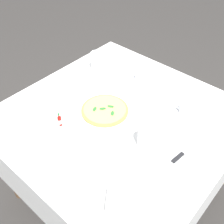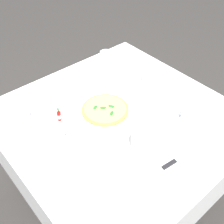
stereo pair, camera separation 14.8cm
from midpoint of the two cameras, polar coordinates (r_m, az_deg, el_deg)
The scene contains 17 objects.
ground_plane at distance 2.06m, azimuth -1.01°, elevation -15.80°, with size 8.00×8.00×0.00m, color #33302D.
dining_table at distance 1.58m, azimuth -1.27°, elevation -4.27°, with size 1.17×1.17×0.73m.
pizza_plate at distance 1.50m, azimuth -4.32°, elevation -0.07°, with size 0.30×0.30×0.02m.
pizza at distance 1.49m, azimuth -4.35°, elevation 0.31°, with size 0.26×0.26×0.02m.
coffee_cup_right_edge at distance 1.52m, azimuth 12.43°, elevation 0.38°, with size 0.13×0.13×0.06m.
coffee_cup_near_right at distance 1.36m, azimuth -13.33°, elevation -6.05°, with size 0.13×0.13×0.07m.
coffee_cup_far_left at distance 1.72m, azimuth 3.59°, elevation 7.21°, with size 0.13×0.13×0.06m.
coffee_cup_far_right at distance 1.50m, azimuth -20.80°, elevation -2.69°, with size 0.13×0.13×0.06m.
water_glass_near_left at distance 1.60m, azimuth -14.95°, elevation 3.34°, with size 0.06×0.06×0.11m.
water_glass_left_edge at distance 1.31m, azimuth 3.48°, elevation -5.47°, with size 0.07×0.07×0.12m.
water_glass_center_back at distance 1.81m, azimuth -5.57°, elevation 10.13°, with size 0.08×0.08×0.12m.
napkin_folded at distance 1.32m, azimuth 11.49°, elevation -8.69°, with size 0.22×0.14×0.02m.
dinner_knife at distance 1.32m, azimuth 11.65°, elevation -8.24°, with size 0.20×0.04×0.01m.
hot_sauce_bottle at distance 1.46m, azimuth -13.65°, elevation -1.82°, with size 0.02×0.02×0.08m.
salt_shaker at distance 1.48m, azimuth -12.99°, elevation -1.33°, with size 0.03×0.03×0.06m.
pepper_shaker at distance 1.45m, azimuth -14.21°, elevation -2.84°, with size 0.03×0.03×0.06m.
menu_card at distance 1.15m, azimuth -4.87°, elevation -18.03°, with size 0.08×0.06×0.06m.
Camera 1 is at (-0.83, -0.69, 1.75)m, focal length 44.29 mm.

